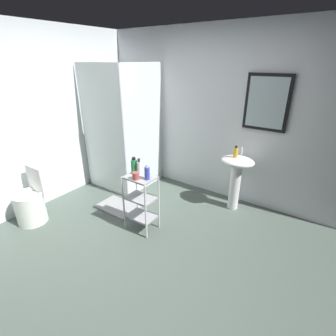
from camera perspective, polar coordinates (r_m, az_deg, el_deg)
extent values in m
cube|color=#49564E|center=(3.11, -8.07, -17.97)|extent=(4.20, 4.20, 0.02)
cube|color=silver|center=(3.95, 9.53, 11.76)|extent=(4.20, 0.10, 2.50)
cube|color=black|center=(3.57, 21.61, 13.67)|extent=(0.56, 0.03, 0.72)
cube|color=silver|center=(3.55, 21.53, 13.64)|extent=(0.48, 0.01, 0.64)
cube|color=silver|center=(3.95, -29.74, 9.02)|extent=(0.10, 4.20, 2.50)
cube|color=white|center=(4.63, -9.34, -2.20)|extent=(0.90, 0.90, 0.10)
cube|color=silver|center=(4.00, -14.76, 8.50)|extent=(0.90, 0.02, 1.90)
cube|color=silver|center=(3.99, -5.53, 9.16)|extent=(0.02, 0.90, 1.90)
cylinder|color=silver|center=(3.68, -10.07, 7.63)|extent=(0.04, 0.04, 1.90)
cylinder|color=silver|center=(4.60, -9.38, -1.62)|extent=(0.08, 0.08, 0.00)
cylinder|color=white|center=(3.74, 14.94, -4.28)|extent=(0.15, 0.15, 0.68)
ellipsoid|color=white|center=(3.58, 15.61, 1.48)|extent=(0.46, 0.37, 0.13)
cylinder|color=silver|center=(3.64, 16.46, 3.73)|extent=(0.03, 0.03, 0.10)
cylinder|color=white|center=(3.85, -28.84, -8.18)|extent=(0.37, 0.37, 0.40)
torus|color=white|center=(3.75, -29.47, -5.36)|extent=(0.37, 0.37, 0.04)
cube|color=white|center=(3.77, -27.13, -1.96)|extent=(0.35, 0.17, 0.36)
cylinder|color=silver|center=(3.23, -10.10, -7.97)|extent=(0.02, 0.02, 0.74)
cylinder|color=silver|center=(3.01, -5.11, -10.11)|extent=(0.02, 0.02, 0.74)
cylinder|color=silver|center=(3.38, -7.03, -6.13)|extent=(0.02, 0.02, 0.74)
cylinder|color=silver|center=(3.19, -2.11, -8.01)|extent=(0.02, 0.02, 0.74)
cube|color=#99999E|center=(3.30, -5.99, -10.82)|extent=(0.36, 0.26, 0.02)
cube|color=#99999E|center=(3.16, -6.19, -6.77)|extent=(0.36, 0.26, 0.02)
cube|color=#99999E|center=(3.03, -6.42, -2.19)|extent=(0.36, 0.26, 0.02)
cylinder|color=gold|center=(3.52, 15.17, 3.44)|extent=(0.06, 0.06, 0.13)
cylinder|color=black|center=(3.50, 15.31, 4.65)|extent=(0.04, 0.04, 0.03)
cylinder|color=white|center=(3.05, -6.58, -0.10)|extent=(0.06, 0.06, 0.16)
cylinder|color=#333338|center=(3.01, -6.68, 1.74)|extent=(0.03, 0.03, 0.05)
cylinder|color=#2E9758|center=(3.09, -7.71, 0.30)|extent=(0.08, 0.08, 0.18)
cylinder|color=black|center=(3.05, -7.82, 2.13)|extent=(0.04, 0.04, 0.04)
cylinder|color=#3749BB|center=(2.92, -4.78, -1.23)|extent=(0.06, 0.06, 0.15)
cylinder|color=white|center=(2.88, -4.85, 0.51)|extent=(0.03, 0.03, 0.04)
cylinder|color=#B24742|center=(2.95, -7.38, -1.81)|extent=(0.08, 0.08, 0.09)
cube|color=gray|center=(3.86, -11.39, -8.64)|extent=(0.60, 0.40, 0.02)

